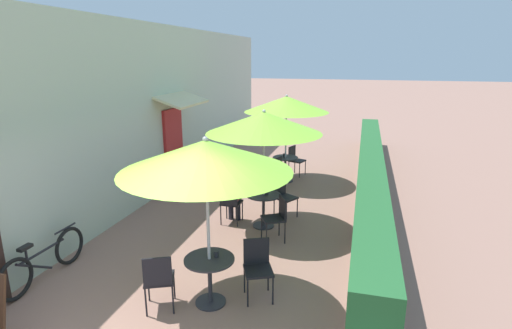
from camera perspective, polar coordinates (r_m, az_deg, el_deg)
cafe_facade_wall at (r=11.36m, az=-11.34°, el=8.15°), size 0.98×14.21×4.20m
planter_hedge at (r=10.55m, az=15.99°, el=-1.31°), size 0.60×13.21×1.01m
patio_table_near at (r=5.86m, az=-6.63°, el=-15.06°), size 0.71×0.71×0.70m
patio_umbrella_near at (r=5.22m, az=-7.19°, el=1.22°), size 2.29×2.29×2.44m
cafe_chair_near_left at (r=5.97m, az=0.21°, el=-14.02°), size 0.53×0.53×0.87m
cafe_chair_near_right at (r=5.80m, az=-13.73°, el=-15.41°), size 0.53×0.53×0.87m
coffee_cup_near at (r=5.77m, az=-5.69°, el=-12.59°), size 0.07×0.07×0.09m
patio_table_mid at (r=8.25m, az=1.08°, el=-5.69°), size 0.71×0.71×0.70m
patio_umbrella_mid at (r=7.81m, az=1.14°, el=5.99°), size 2.29×2.29×2.44m
cafe_chair_mid_left at (r=8.36m, az=-3.69°, el=-5.21°), size 0.40×0.40×0.87m
seated_patron_mid_left at (r=8.40m, az=-3.46°, el=-3.87°), size 0.34×0.40×1.25m
cafe_chair_mid_right at (r=7.64m, az=3.03°, el=-7.23°), size 0.55×0.55×0.87m
cafe_chair_mid_back at (r=8.76m, az=3.92°, el=-4.24°), size 0.55×0.55×0.87m
coffee_cup_mid at (r=8.12m, az=1.56°, el=-4.09°), size 0.07×0.07×0.09m
patio_table_far at (r=11.24m, az=4.21°, el=-0.01°), size 0.71×0.71×0.70m
patio_umbrella_far at (r=10.92m, az=4.38°, el=8.59°), size 2.29×2.29×2.44m
cafe_chair_far_left at (r=10.62m, az=2.66°, el=-0.73°), size 0.51×0.51×0.87m
cafe_chair_far_right at (r=11.85m, az=5.60°, el=0.91°), size 0.51×0.51×0.87m
coffee_cup_far at (r=11.22m, az=4.04°, el=1.33°), size 0.07×0.07×0.09m
bicycle_leaning at (r=7.24m, az=-28.03°, el=-12.01°), size 0.10×1.75×0.73m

